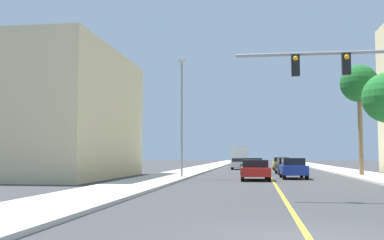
# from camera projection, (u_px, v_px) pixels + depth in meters

# --- Properties ---
(ground) EXTENTS (192.00, 192.00, 0.00)m
(ground) POSITION_uv_depth(u_px,v_px,m) (266.00, 171.00, 51.06)
(ground) COLOR #38383A
(sidewalk_left) EXTENTS (3.68, 168.00, 0.15)m
(sidewalk_left) POSITION_uv_depth(u_px,v_px,m) (196.00, 170.00, 52.16)
(sidewalk_left) COLOR beige
(sidewalk_left) RESTS_ON ground
(sidewalk_right) EXTENTS (3.68, 168.00, 0.15)m
(sidewalk_right) POSITION_uv_depth(u_px,v_px,m) (339.00, 170.00, 49.98)
(sidewalk_right) COLOR beige
(sidewalk_right) RESTS_ON ground
(lane_marking_center) EXTENTS (0.16, 144.00, 0.01)m
(lane_marking_center) POSITION_uv_depth(u_px,v_px,m) (266.00, 171.00, 51.06)
(lane_marking_center) COLOR yellow
(lane_marking_center) RESTS_ON ground
(building_left_near) EXTENTS (10.60, 15.49, 9.63)m
(building_left_near) POSITION_uv_depth(u_px,v_px,m) (51.00, 115.00, 35.38)
(building_left_near) COLOR beige
(building_left_near) RESTS_ON ground
(street_lamp) EXTENTS (0.56, 0.28, 8.70)m
(street_lamp) POSITION_uv_depth(u_px,v_px,m) (182.00, 112.00, 33.91)
(street_lamp) COLOR gray
(street_lamp) RESTS_ON sidewalk_left
(palm_far) EXTENTS (3.05, 3.05, 8.94)m
(palm_far) POSITION_uv_depth(u_px,v_px,m) (359.00, 85.00, 37.38)
(palm_far) COLOR brown
(palm_far) RESTS_ON sidewalk_right
(car_green) EXTENTS (2.06, 4.33, 1.46)m
(car_green) POSITION_uv_depth(u_px,v_px,m) (253.00, 166.00, 40.83)
(car_green) COLOR #196638
(car_green) RESTS_ON ground
(car_silver) EXTENTS (1.83, 4.37, 1.34)m
(car_silver) POSITION_uv_depth(u_px,v_px,m) (239.00, 163.00, 55.09)
(car_silver) COLOR #BCBCC1
(car_silver) RESTS_ON ground
(car_red) EXTENTS (2.10, 4.49, 1.41)m
(car_red) POSITION_uv_depth(u_px,v_px,m) (255.00, 169.00, 31.69)
(car_red) COLOR red
(car_red) RESTS_ON ground
(car_black) EXTENTS (2.11, 4.67, 1.47)m
(car_black) POSITION_uv_depth(u_px,v_px,m) (288.00, 166.00, 40.88)
(car_black) COLOR black
(car_black) RESTS_ON ground
(car_yellow) EXTENTS (1.91, 4.60, 1.47)m
(car_yellow) POSITION_uv_depth(u_px,v_px,m) (281.00, 164.00, 52.49)
(car_yellow) COLOR gold
(car_yellow) RESTS_ON ground
(car_blue) EXTENTS (1.85, 4.25, 1.51)m
(car_blue) POSITION_uv_depth(u_px,v_px,m) (293.00, 168.00, 33.82)
(car_blue) COLOR #1E389E
(car_blue) RESTS_ON ground
(delivery_truck) EXTENTS (2.58, 7.63, 2.96)m
(delivery_truck) POSITION_uv_depth(u_px,v_px,m) (240.00, 156.00, 67.07)
(delivery_truck) COLOR silver
(delivery_truck) RESTS_ON ground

